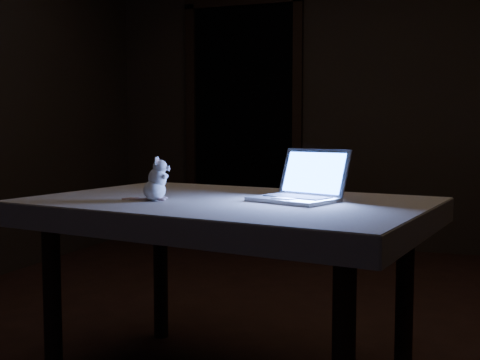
% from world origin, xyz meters
% --- Properties ---
extents(floor, '(5.00, 5.00, 0.00)m').
position_xyz_m(floor, '(0.00, 0.00, 0.00)').
color(floor, black).
rests_on(floor, ground).
extents(back_wall, '(4.50, 0.04, 2.60)m').
position_xyz_m(back_wall, '(0.00, 2.50, 1.30)').
color(back_wall, black).
rests_on(back_wall, ground).
extents(doorway, '(1.06, 0.36, 2.13)m').
position_xyz_m(doorway, '(-1.10, 2.50, 1.06)').
color(doorway, black).
rests_on(doorway, back_wall).
extents(table, '(1.48, 1.09, 0.72)m').
position_xyz_m(table, '(-0.17, -0.43, 0.36)').
color(table, black).
rests_on(table, floor).
extents(tablecloth, '(1.61, 1.25, 0.09)m').
position_xyz_m(tablecloth, '(-0.23, -0.47, 0.68)').
color(tablecloth, '#C4B39F').
rests_on(tablecloth, table).
extents(laptop, '(0.36, 0.34, 0.19)m').
position_xyz_m(laptop, '(0.07, -0.42, 0.82)').
color(laptop, '#A7A7AB').
rests_on(laptop, tablecloth).
extents(plush_mouse, '(0.16, 0.16, 0.16)m').
position_xyz_m(plush_mouse, '(-0.41, -0.56, 0.80)').
color(plush_mouse, white).
rests_on(plush_mouse, tablecloth).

